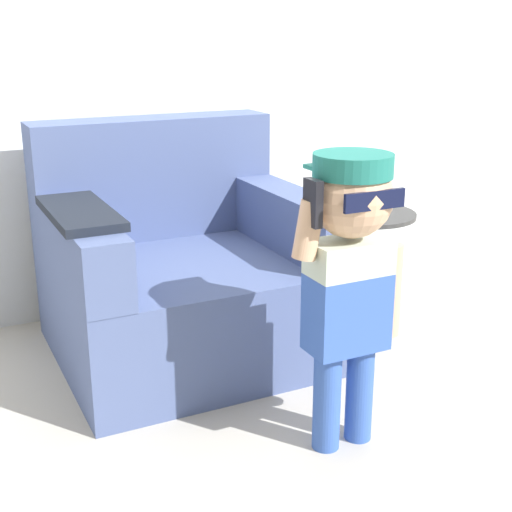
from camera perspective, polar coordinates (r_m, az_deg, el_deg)
The scene contains 5 objects.
ground_plane at distance 2.95m, azimuth -2.69°, elevation -7.10°, with size 10.00×10.00×0.00m, color #ADA89E.
wall_back at distance 3.25m, azimuth -7.62°, elevation 18.69°, with size 10.00×0.05×2.60m.
armchair at distance 2.83m, azimuth -6.03°, elevation -1.32°, with size 1.01×0.94×0.89m.
person_child at distance 2.07m, azimuth 7.50°, elevation -0.14°, with size 0.37×0.28×0.91m.
side_table at distance 3.22m, azimuth 8.65°, elevation 0.27°, with size 0.44×0.44×0.47m.
Camera 1 is at (-1.06, -2.46, 1.24)m, focal length 50.00 mm.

